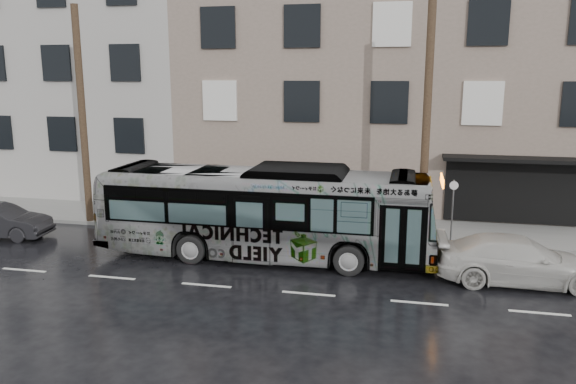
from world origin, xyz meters
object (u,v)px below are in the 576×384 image
bus (265,212)px  white_sedan (519,260)px  utility_pole_front (426,122)px  sign_post (452,211)px  utility_pole_rear (82,116)px

bus → white_sedan: bearing=-94.9°
utility_pole_front → bus: (-5.43, -2.76, -3.00)m
sign_post → bus: 7.09m
utility_pole_rear → bus: bearing=-17.8°
utility_pole_front → white_sedan: size_ratio=1.79×
utility_pole_front → bus: bearing=-153.1°
utility_pole_front → utility_pole_rear: (-14.00, 0.00, 0.00)m
utility_pole_rear → utility_pole_front: bearing=0.0°
utility_pole_front → bus: 6.79m
utility_pole_rear → bus: (8.57, -2.76, -3.00)m
white_sedan → bus: bearing=83.2°
sign_post → utility_pole_front: bearing=180.0°
utility_pole_front → white_sedan: utility_pole_front is taller
utility_pole_front → sign_post: utility_pole_front is taller
utility_pole_front → white_sedan: (2.89, -3.49, -3.92)m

